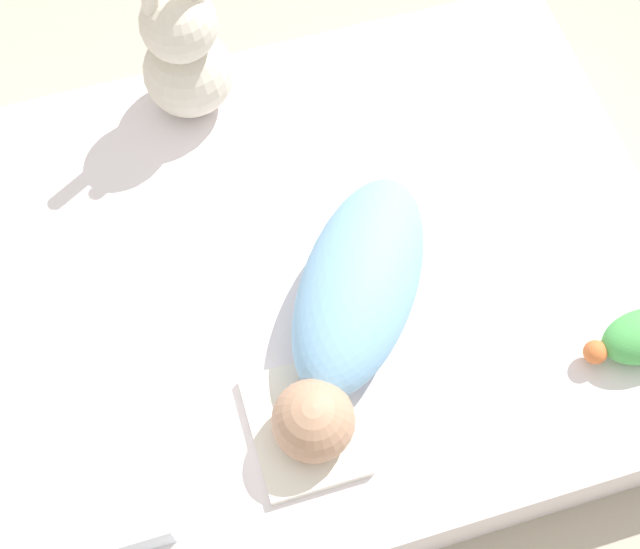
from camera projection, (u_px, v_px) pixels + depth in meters
The scene contains 6 objects.
ground_plane at pixel (286, 313), 1.78m from camera, with size 12.00×12.00×0.00m, color #B2A893.
bed_mattress at pixel (285, 293), 1.70m from camera, with size 1.43×1.04×0.18m.
burp_cloth at pixel (304, 426), 1.47m from camera, with size 0.17×0.22×0.02m.
swaddled_baby at pixel (352, 304), 1.50m from camera, with size 0.41×0.51×0.16m.
pillow at pixel (55, 446), 1.43m from camera, with size 0.30×0.39×0.08m.
bunny_plush at pixel (185, 54), 1.67m from camera, with size 0.17×0.17×0.37m.
Camera 1 is at (0.15, 0.72, 1.62)m, focal length 50.00 mm.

